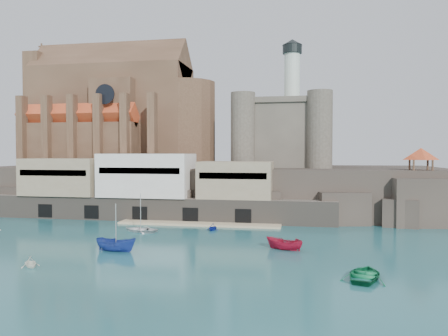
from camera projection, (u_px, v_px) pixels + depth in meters
name	position (u px, v px, depth m)	size (l,w,h in m)	color
ground	(155.00, 245.00, 62.60)	(300.00, 300.00, 0.00)	#1B5259
promontory	(212.00, 188.00, 101.14)	(100.00, 36.00, 10.00)	#29231F
quay	(146.00, 189.00, 86.93)	(70.00, 12.00, 13.05)	#685E53
church	(119.00, 117.00, 107.38)	(47.00, 25.93, 30.51)	#4D3424
castle_keep	(283.00, 130.00, 99.36)	(21.20, 21.20, 29.30)	#4D473C
rock_outcrop	(420.00, 203.00, 80.13)	(14.50, 10.50, 8.70)	#29231F
pavilion	(421.00, 155.00, 79.98)	(6.40, 6.40, 5.40)	#4D3424
boat_1	(30.00, 267.00, 50.53)	(2.50, 1.53, 2.90)	white
boat_2	(116.00, 251.00, 58.42)	(2.20, 2.26, 5.85)	navy
boat_3	(365.00, 278.00, 45.95)	(4.72, 1.37, 6.61)	#0F6B3E
boat_5	(284.00, 250.00, 59.37)	(1.92, 1.98, 5.12)	#A3132F
boat_6	(141.00, 231.00, 73.19)	(4.24, 1.23, 5.93)	silver
boat_7	(213.00, 230.00, 74.52)	(2.51, 1.53, 2.91)	navy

